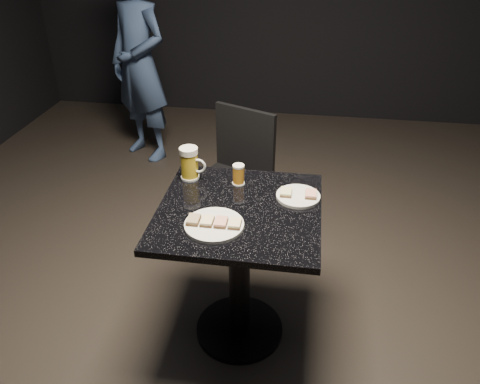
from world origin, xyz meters
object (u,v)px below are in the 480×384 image
plate_small (298,196)px  table (239,252)px  plate_large (214,225)px  patron (140,64)px  beer_tumbler (238,174)px  chair (235,173)px  beer_mug (190,163)px

plate_small → table: (-0.25, -0.13, -0.25)m
plate_large → patron: bearing=116.5°
beer_tumbler → plate_large: bearing=-97.2°
beer_tumbler → chair: 0.63m
plate_large → plate_small: (0.33, 0.27, 0.00)m
patron → plate_large: bearing=-33.3°
plate_small → patron: size_ratio=0.12×
patron → beer_mug: bearing=-33.4°
patron → chair: patron is taller
plate_large → table: (0.08, 0.15, -0.25)m
plate_large → chair: size_ratio=0.28×
patron → beer_mug: size_ratio=10.00×
table → chair: (-0.14, 0.75, -0.01)m
beer_mug → chair: 0.63m
patron → table: patron is taller
plate_small → beer_tumbler: size_ratio=2.00×
table → beer_mug: beer_mug is taller
beer_tumbler → plate_small: bearing=-16.4°
plate_large → chair: chair is taller
patron → table: size_ratio=2.11×
plate_small → beer_tumbler: (-0.28, 0.08, 0.04)m
plate_large → beer_mug: size_ratio=1.54×
beer_mug → beer_tumbler: (0.24, -0.02, -0.03)m
beer_tumbler → chair: (-0.11, 0.54, -0.30)m
plate_small → table: bearing=-153.1°
plate_large → chair: bearing=94.0°
beer_tumbler → beer_mug: bearing=175.5°
patron → beer_tumbler: size_ratio=16.12×
plate_large → plate_small: 0.43m
plate_large → plate_small: bearing=39.8°
plate_large → beer_tumbler: (0.04, 0.36, 0.04)m
table → beer_tumbler: size_ratio=7.65×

